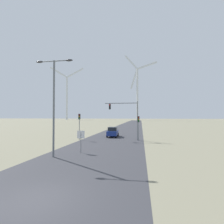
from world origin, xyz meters
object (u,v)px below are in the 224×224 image
object	(u,v)px
traffic_light_post_near_right	(139,123)
car_approaching	(113,132)
stop_sign_near	(81,137)
traffic_light_mast_overhead	(126,112)
wind_turbine_far_left	(67,93)
traffic_light_post_near_left	(79,121)
wind_turbine_left	(137,89)
streetlamp	(54,95)

from	to	relation	value
traffic_light_post_near_right	car_approaching	distance (m)	7.12
stop_sign_near	traffic_light_mast_overhead	size ratio (longest dim) A/B	0.37
car_approaching	wind_turbine_far_left	size ratio (longest dim) A/B	0.07
traffic_light_post_near_left	car_approaching	xyz separation A→B (m)	(4.69, 5.04, -2.17)
stop_sign_near	wind_turbine_left	world-z (taller)	wind_turbine_left
traffic_light_post_near_left	wind_turbine_far_left	size ratio (longest dim) A/B	0.07
streetlamp	wind_turbine_far_left	xyz separation A→B (m)	(-80.53, 184.00, 26.10)
stop_sign_near	car_approaching	xyz separation A→B (m)	(1.03, 14.58, -0.69)
streetlamp	stop_sign_near	world-z (taller)	streetlamp
streetlamp	traffic_light_post_near_left	world-z (taller)	streetlamp
traffic_light_mast_overhead	wind_turbine_far_left	size ratio (longest dim) A/B	0.10
stop_sign_near	wind_turbine_left	size ratio (longest dim) A/B	0.03
streetlamp	stop_sign_near	xyz separation A→B (m)	(1.86, 2.32, -4.24)
car_approaching	streetlamp	bearing A→B (deg)	-99.72
wind_turbine_left	traffic_light_post_near_right	bearing A→B (deg)	-88.83
traffic_light_post_near_left	traffic_light_post_near_right	size ratio (longest dim) A/B	1.10
wind_turbine_far_left	traffic_light_post_near_right	bearing A→B (deg)	-62.83
stop_sign_near	traffic_light_post_near_left	xyz separation A→B (m)	(-3.66, 9.54, 1.48)
traffic_light_post_near_right	traffic_light_post_near_left	bearing A→B (deg)	-179.01
wind_turbine_far_left	wind_turbine_left	size ratio (longest dim) A/B	0.89
stop_sign_near	traffic_light_post_near_left	distance (m)	10.32
car_approaching	wind_turbine_left	size ratio (longest dim) A/B	0.06
streetlamp	traffic_light_post_near_right	distance (m)	14.62
streetlamp	traffic_light_post_near_left	size ratio (longest dim) A/B	2.17
wind_turbine_far_left	traffic_light_post_near_left	bearing A→B (deg)	-65.42
car_approaching	wind_turbine_left	bearing A→B (deg)	89.41
streetlamp	wind_turbine_far_left	world-z (taller)	wind_turbine_far_left
traffic_light_mast_overhead	car_approaching	world-z (taller)	traffic_light_mast_overhead
car_approaching	wind_turbine_left	xyz separation A→B (m)	(1.60, 154.05, 32.35)
traffic_light_post_near_left	car_approaching	size ratio (longest dim) A/B	1.01
streetlamp	traffic_light_post_near_right	xyz separation A→B (m)	(7.74, 12.02, -3.04)
traffic_light_mast_overhead	car_approaching	distance (m)	5.94
traffic_light_post_near_left	wind_turbine_far_left	xyz separation A→B (m)	(-78.73, 172.14, 28.86)
traffic_light_post_near_right	traffic_light_mast_overhead	xyz separation A→B (m)	(-2.06, 1.03, 1.68)
car_approaching	wind_turbine_far_left	world-z (taller)	wind_turbine_far_left
traffic_light_post_near_right	wind_turbine_left	size ratio (longest dim) A/B	0.05
stop_sign_near	wind_turbine_far_left	size ratio (longest dim) A/B	0.04
traffic_light_post_near_left	car_approaching	world-z (taller)	traffic_light_post_near_left
streetlamp	traffic_light_mast_overhead	bearing A→B (deg)	66.49
streetlamp	traffic_light_mast_overhead	world-z (taller)	streetlamp
wind_turbine_far_left	wind_turbine_left	world-z (taller)	wind_turbine_left
stop_sign_near	wind_turbine_far_left	bearing A→B (deg)	114.39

